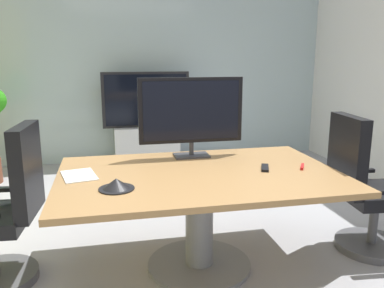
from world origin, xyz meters
TOP-DOWN VIEW (x-y plane):
  - ground_plane at (0.00, 0.00)m, footprint 7.26×7.26m
  - wall_back_glass_partition at (0.00, 3.13)m, footprint 5.43×0.10m
  - conference_table at (0.05, -0.12)m, footprint 1.95×1.27m
  - office_chair_left at (-1.27, -0.03)m, footprint 0.61×0.59m
  - office_chair_right at (1.38, -0.14)m, footprint 0.62×0.59m
  - tv_monitor at (0.09, 0.35)m, footprint 0.84×0.18m
  - wall_display_unit at (-0.03, 2.77)m, footprint 1.20×0.36m
  - conference_phone at (-0.53, -0.36)m, footprint 0.22×0.22m
  - remote_control at (0.54, -0.13)m, footprint 0.11×0.18m
  - whiteboard_marker at (0.81, -0.16)m, footprint 0.08×0.12m
  - paper_notepad at (-0.77, -0.02)m, footprint 0.27×0.34m

SIDE VIEW (x-z plane):
  - ground_plane at x=0.00m, z-range 0.00..0.00m
  - wall_display_unit at x=-0.03m, z-range -0.21..1.10m
  - office_chair_left at x=-1.27m, z-range -0.09..1.00m
  - office_chair_right at x=1.38m, z-range -0.09..1.00m
  - conference_table at x=0.05m, z-range 0.19..0.91m
  - paper_notepad at x=-0.77m, z-range 0.72..0.73m
  - remote_control at x=0.54m, z-range 0.72..0.74m
  - whiteboard_marker at x=0.81m, z-range 0.72..0.74m
  - conference_phone at x=-0.53m, z-range 0.72..0.79m
  - tv_monitor at x=0.09m, z-range 0.76..1.40m
  - wall_back_glass_partition at x=0.00m, z-range 0.00..2.75m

